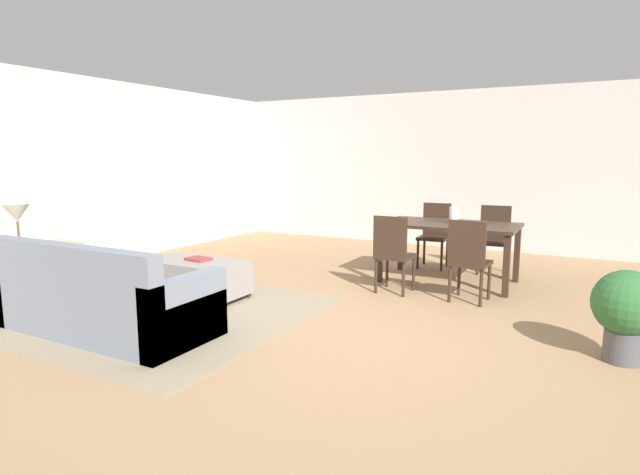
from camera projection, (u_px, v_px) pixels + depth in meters
The scene contains 16 objects.
ground_plane at pixel (341, 332), 4.72m from camera, with size 10.80×10.80×0.00m, color #9E7A56.
wall_back at pixel (470, 170), 8.85m from camera, with size 9.00×0.12×2.70m, color beige.
wall_left at pixel (64, 174), 7.06m from camera, with size 0.12×11.00×2.70m, color beige.
area_rug at pixel (158, 311), 5.35m from camera, with size 3.00×2.80×0.01m, color gray.
couch at pixel (103, 301), 4.70m from camera, with size 2.05×0.90×0.86m.
ottoman_table at pixel (197, 276), 5.87m from camera, with size 1.17×0.60×0.42m.
side_table at pixel (22, 266), 5.36m from camera, with size 0.40×0.40×0.59m.
table_lamp at pixel (17, 215), 5.27m from camera, with size 0.26×0.26×0.53m.
dining_table at pixel (449, 230), 6.51m from camera, with size 1.67×0.93×0.76m.
dining_chair_near_left at pixel (393, 250), 5.98m from camera, with size 0.41×0.41×0.92m.
dining_chair_near_right at pixel (469, 256), 5.60m from camera, with size 0.42×0.42×0.92m.
dining_chair_far_left at pixel (435, 231), 7.46m from camera, with size 0.41×0.41×0.92m.
dining_chair_far_right at pixel (494, 235), 7.08m from camera, with size 0.43×0.43×0.92m.
vase_centerpiece at pixel (454, 215), 6.42m from camera, with size 0.12×0.12×0.21m, color silver.
book_on_ottoman at pixel (198, 259), 5.86m from camera, with size 0.26×0.20×0.03m, color maroon.
potted_plant at pixel (626, 309), 3.99m from camera, with size 0.51×0.51×0.73m.
Camera 1 is at (1.99, -4.07, 1.60)m, focal length 28.97 mm.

